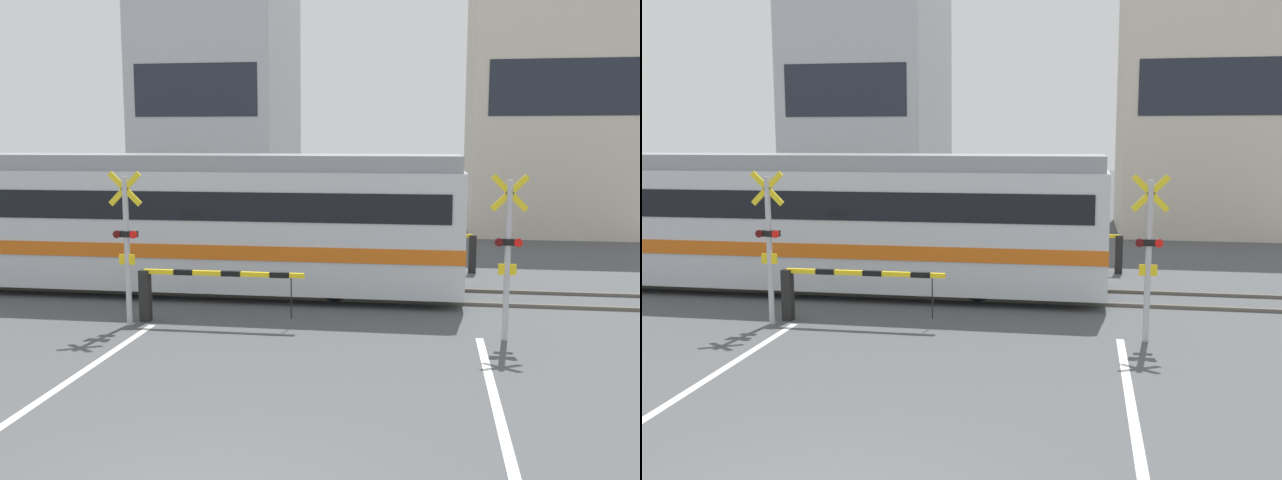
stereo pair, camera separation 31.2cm
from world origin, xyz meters
TOP-DOWN VIEW (x-y plane):
  - rail_track_near at (0.00, 9.92)m, footprint 50.00×0.10m
  - rail_track_far at (0.00, 11.36)m, footprint 50.00×0.10m
  - commuter_train at (-4.56, 10.64)m, footprint 15.14×2.93m
  - crossing_barrier_near at (-2.61, 7.57)m, footprint 3.37×0.20m
  - crossing_barrier_far at (2.61, 13.93)m, footprint 3.37×0.20m
  - crossing_signal_left at (-3.63, 7.22)m, footprint 0.68×0.15m
  - crossing_signal_right at (3.63, 7.22)m, footprint 0.68×0.15m
  - pedestrian at (1.09, 15.72)m, footprint 0.38×0.22m
  - building_left_of_street at (-6.67, 24.13)m, footprint 5.78×6.72m
  - building_right_of_street at (6.86, 24.13)m, footprint 6.16×6.72m

SIDE VIEW (x-z plane):
  - rail_track_near at x=0.00m, z-range 0.00..0.08m
  - rail_track_far at x=0.00m, z-range 0.00..0.08m
  - crossing_barrier_near at x=-2.61m, z-range 0.23..1.31m
  - crossing_barrier_far at x=2.61m, z-range 0.23..1.31m
  - pedestrian at x=1.09m, z-range 0.12..1.77m
  - crossing_signal_left at x=-3.63m, z-range 0.16..3.20m
  - crossing_signal_right at x=3.63m, z-range 0.16..3.20m
  - commuter_train at x=-4.56m, z-range 0.12..3.42m
  - building_right_of_street at x=6.86m, z-range 0.00..9.97m
  - building_left_of_street at x=-6.67m, z-range 0.00..10.03m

